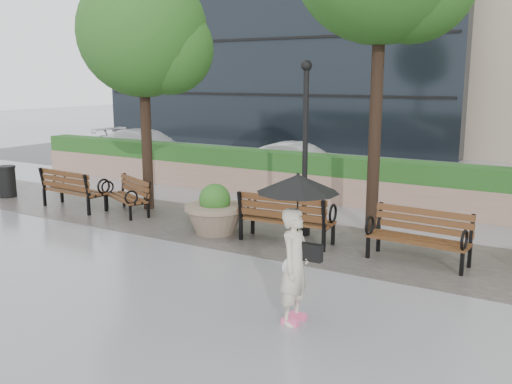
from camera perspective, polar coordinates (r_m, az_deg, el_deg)
The scene contains 15 objects.
ground at distance 10.58m, azimuth -5.36°, elevation -8.27°, with size 100.00×100.00×0.00m, color gray.
cobble_strip at distance 13.00m, azimuth 2.49°, elevation -4.45°, with size 28.00×3.20×0.01m, color #383330.
hedge_wall at distance 16.40m, azimuth 9.19°, elevation 1.11°, with size 24.00×0.80×1.35m.
asphalt_street at distance 20.23m, azimuth 13.36°, elevation 0.99°, with size 40.00×7.00×0.00m, color black.
bench_0 at distance 16.39m, azimuth -17.73°, elevation -0.51°, with size 2.09×0.98×1.09m.
bench_1 at distance 15.49m, azimuth -12.77°, elevation -1.09°, with size 1.86×1.35×0.93m.
bench_2 at distance 12.44m, azimuth 3.03°, elevation -3.64°, with size 2.10×0.95×1.10m.
bench_3 at distance 11.54m, azimuth 15.87°, elevation -5.39°, with size 1.97×0.88×1.03m.
planter_left at distance 13.16m, azimuth -4.11°, elevation -2.23°, with size 1.40×1.40×1.17m.
trash_bin at distance 18.68m, azimuth -23.62°, elevation 0.88°, with size 0.54×0.54×0.90m, color black.
lamppost at distance 12.80m, azimuth 4.92°, elevation 3.14°, with size 0.28×0.28×3.92m.
tree_0 at distance 15.57m, azimuth -10.65°, elevation 15.02°, with size 3.47×3.37×6.40m.
car_left at distance 24.29m, azimuth -10.93°, elevation 4.48°, with size 1.99×4.90×1.42m, color silver.
car_right at distance 20.51m, azimuth 4.26°, elevation 3.17°, with size 1.32×3.80×1.25m, color silver.
pedestrian at distance 8.24m, azimuth 4.05°, elevation -4.22°, with size 1.20×1.20×2.20m.
Camera 1 is at (5.94, -8.01, 3.56)m, focal length 40.00 mm.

